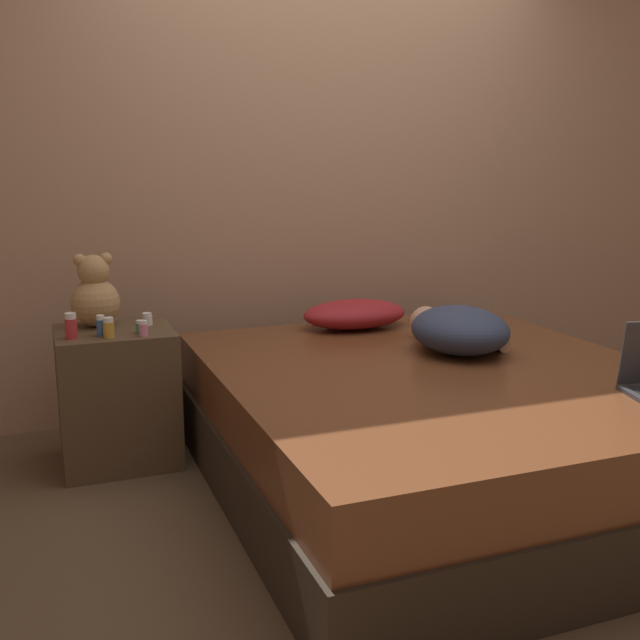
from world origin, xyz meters
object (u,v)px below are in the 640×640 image
(bottle_pink, at_px, (143,329))
(teddy_bear, at_px, (95,295))
(pillow, at_px, (355,314))
(bottle_red, at_px, (71,326))
(bottle_amber, at_px, (109,328))
(bottle_green, at_px, (140,327))
(bottle_white, at_px, (147,319))
(bottle_blue, at_px, (101,326))
(person_lying, at_px, (458,329))

(bottle_pink, bearing_deg, teddy_bear, 121.53)
(pillow, height_order, bottle_red, bottle_red)
(teddy_bear, xyz_separation_m, bottle_amber, (0.03, -0.25, -0.10))
(bottle_pink, xyz_separation_m, bottle_green, (-0.01, 0.07, -0.01))
(bottle_white, xyz_separation_m, bottle_pink, (-0.05, -0.22, 0.01))
(pillow, bearing_deg, bottle_blue, -172.32)
(bottle_amber, xyz_separation_m, bottle_red, (-0.15, 0.03, 0.01))
(teddy_bear, bearing_deg, bottle_blue, -89.56)
(bottle_amber, distance_m, bottle_red, 0.15)
(person_lying, xyz_separation_m, teddy_bear, (-1.47, 0.64, 0.14))
(pillow, xyz_separation_m, bottle_amber, (-1.21, -0.21, 0.07))
(bottle_red, relative_size, bottle_pink, 1.61)
(bottle_amber, relative_size, bottle_white, 1.53)
(person_lying, distance_m, bottle_amber, 1.50)
(bottle_green, bearing_deg, teddy_bear, 128.15)
(pillow, bearing_deg, bottle_red, -172.69)
(person_lying, distance_m, bottle_pink, 1.36)
(person_lying, bearing_deg, teddy_bear, 156.42)
(pillow, relative_size, bottle_pink, 7.95)
(pillow, xyz_separation_m, bottle_red, (-1.36, -0.17, 0.08))
(teddy_bear, xyz_separation_m, bottle_green, (0.16, -0.21, -0.12))
(bottle_blue, bearing_deg, bottle_green, -1.04)
(person_lying, relative_size, teddy_bear, 1.88)
(teddy_bear, bearing_deg, bottle_white, -15.11)
(bottle_amber, height_order, bottle_red, bottle_red)
(bottle_amber, xyz_separation_m, bottle_pink, (0.14, -0.03, -0.01))
(person_lying, height_order, bottle_pink, person_lying)
(person_lying, bearing_deg, bottle_white, 155.11)
(bottle_white, bearing_deg, bottle_pink, -102.28)
(bottle_amber, relative_size, bottle_red, 0.79)
(bottle_red, distance_m, bottle_green, 0.28)
(bottle_blue, xyz_separation_m, bottle_pink, (0.17, -0.07, -0.01))
(pillow, distance_m, bottle_green, 1.10)
(teddy_bear, xyz_separation_m, bottle_blue, (0.00, -0.20, -0.10))
(bottle_white, height_order, bottle_green, same)
(bottle_white, bearing_deg, person_lying, -24.64)
(bottle_pink, bearing_deg, bottle_green, 94.86)
(teddy_bear, relative_size, bottle_blue, 3.66)
(person_lying, xyz_separation_m, bottle_white, (-1.26, 0.58, 0.03))
(pillow, height_order, person_lying, person_lying)
(teddy_bear, relative_size, bottle_amber, 3.84)
(pillow, bearing_deg, bottle_green, -171.05)
(bottle_amber, bearing_deg, person_lying, -15.12)
(pillow, xyz_separation_m, bottle_pink, (-1.08, -0.24, 0.06))
(bottle_amber, distance_m, bottle_white, 0.26)
(bottle_amber, xyz_separation_m, bottle_white, (0.19, 0.19, -0.01))
(pillow, relative_size, bottle_white, 9.58)
(teddy_bear, height_order, bottle_white, teddy_bear)
(bottle_white, relative_size, bottle_blue, 0.62)
(bottle_blue, xyz_separation_m, bottle_green, (0.16, -0.00, -0.02))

